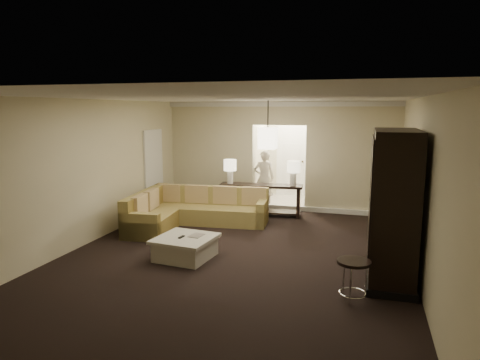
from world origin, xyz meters
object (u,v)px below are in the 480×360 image
(coffee_table, at_px, (185,247))
(armoire, at_px, (392,209))
(drink_table, at_px, (354,272))
(sectional_sofa, at_px, (190,211))
(person, at_px, (264,175))
(console_table, at_px, (261,197))

(coffee_table, relative_size, armoire, 0.46)
(armoire, xyz_separation_m, drink_table, (-0.51, -0.94, -0.70))
(sectional_sofa, relative_size, armoire, 1.22)
(coffee_table, xyz_separation_m, person, (0.37, 4.47, 0.64))
(coffee_table, height_order, person, person)
(armoire, distance_m, person, 5.39)
(drink_table, xyz_separation_m, person, (-2.53, 5.38, 0.43))
(coffee_table, height_order, armoire, armoire)
(sectional_sofa, bearing_deg, armoire, -31.16)
(sectional_sofa, height_order, person, person)
(coffee_table, bearing_deg, sectional_sofa, 110.90)
(person, bearing_deg, armoire, 108.66)
(console_table, height_order, armoire, armoire)
(sectional_sofa, height_order, armoire, armoire)
(console_table, bearing_deg, drink_table, -66.71)
(armoire, bearing_deg, coffee_table, -179.44)
(console_table, height_order, drink_table, console_table)
(armoire, bearing_deg, console_table, 130.56)
(drink_table, height_order, person, person)
(person, bearing_deg, console_table, 83.71)
(coffee_table, height_order, console_table, console_table)
(coffee_table, relative_size, drink_table, 1.86)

